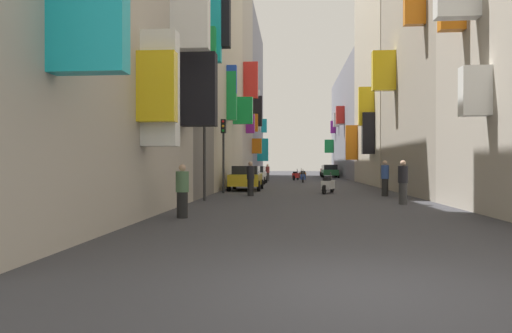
{
  "coord_description": "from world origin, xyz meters",
  "views": [
    {
      "loc": [
        -0.89,
        -5.64,
        1.56
      ],
      "look_at": [
        -3.55,
        28.33,
        1.4
      ],
      "focal_mm": 31.41,
      "sensor_mm": 36.0,
      "label": 1
    }
  ],
  "objects_px": {
    "parked_car_red": "(328,170)",
    "pedestrian_crossing": "(385,178)",
    "pedestrian_near_left": "(182,191)",
    "traffic_light_near_corner": "(204,135)",
    "pedestrian_far_away": "(267,173)",
    "parked_car_green": "(330,171)",
    "scooter_orange": "(303,174)",
    "traffic_light_far_corner": "(223,143)",
    "scooter_white": "(328,185)",
    "parked_car_yellow": "(246,177)",
    "scooter_red": "(296,175)",
    "pedestrian_mid_street": "(251,179)",
    "pedestrian_near_right": "(403,182)",
    "parked_car_white": "(255,174)",
    "scooter_blue": "(303,177)"
  },
  "relations": [
    {
      "from": "parked_car_green",
      "to": "traffic_light_far_corner",
      "type": "xyz_separation_m",
      "value": [
        -8.24,
        -29.19,
        1.96
      ]
    },
    {
      "from": "traffic_light_near_corner",
      "to": "pedestrian_far_away",
      "type": "bearing_deg",
      "value": 86.22
    },
    {
      "from": "pedestrian_near_right",
      "to": "pedestrian_crossing",
      "type": "bearing_deg",
      "value": 86.87
    },
    {
      "from": "parked_car_yellow",
      "to": "traffic_light_far_corner",
      "type": "height_order",
      "value": "traffic_light_far_corner"
    },
    {
      "from": "scooter_blue",
      "to": "pedestrian_near_left",
      "type": "relative_size",
      "value": 1.21
    },
    {
      "from": "parked_car_yellow",
      "to": "scooter_red",
      "type": "distance_m",
      "value": 17.69
    },
    {
      "from": "parked_car_red",
      "to": "parked_car_white",
      "type": "bearing_deg",
      "value": -108.63
    },
    {
      "from": "parked_car_red",
      "to": "pedestrian_far_away",
      "type": "height_order",
      "value": "pedestrian_far_away"
    },
    {
      "from": "scooter_white",
      "to": "pedestrian_mid_street",
      "type": "relative_size",
      "value": 1.12
    },
    {
      "from": "pedestrian_crossing",
      "to": "pedestrian_mid_street",
      "type": "distance_m",
      "value": 6.62
    },
    {
      "from": "scooter_red",
      "to": "scooter_blue",
      "type": "bearing_deg",
      "value": -83.85
    },
    {
      "from": "pedestrian_crossing",
      "to": "parked_car_green",
      "type": "bearing_deg",
      "value": 90.07
    },
    {
      "from": "parked_car_green",
      "to": "pedestrian_far_away",
      "type": "bearing_deg",
      "value": -120.8
    },
    {
      "from": "pedestrian_near_left",
      "to": "pedestrian_near_right",
      "type": "xyz_separation_m",
      "value": [
        7.51,
        5.07,
        0.09
      ]
    },
    {
      "from": "parked_car_green",
      "to": "scooter_red",
      "type": "relative_size",
      "value": 2.05
    },
    {
      "from": "parked_car_yellow",
      "to": "pedestrian_far_away",
      "type": "height_order",
      "value": "pedestrian_far_away"
    },
    {
      "from": "parked_car_yellow",
      "to": "traffic_light_near_corner",
      "type": "height_order",
      "value": "traffic_light_near_corner"
    },
    {
      "from": "parked_car_white",
      "to": "traffic_light_far_corner",
      "type": "distance_m",
      "value": 12.31
    },
    {
      "from": "parked_car_red",
      "to": "pedestrian_near_left",
      "type": "distance_m",
      "value": 46.99
    },
    {
      "from": "pedestrian_near_left",
      "to": "traffic_light_near_corner",
      "type": "distance_m",
      "value": 6.57
    },
    {
      "from": "parked_car_red",
      "to": "pedestrian_near_right",
      "type": "relative_size",
      "value": 2.34
    },
    {
      "from": "scooter_white",
      "to": "pedestrian_crossing",
      "type": "xyz_separation_m",
      "value": [
        2.62,
        -1.86,
        0.41
      ]
    },
    {
      "from": "parked_car_red",
      "to": "pedestrian_crossing",
      "type": "distance_m",
      "value": 36.67
    },
    {
      "from": "parked_car_green",
      "to": "pedestrian_far_away",
      "type": "relative_size",
      "value": 2.5
    },
    {
      "from": "scooter_white",
      "to": "traffic_light_far_corner",
      "type": "bearing_deg",
      "value": -178.24
    },
    {
      "from": "pedestrian_far_away",
      "to": "parked_car_white",
      "type": "bearing_deg",
      "value": -97.2
    },
    {
      "from": "pedestrian_near_left",
      "to": "pedestrian_mid_street",
      "type": "bearing_deg",
      "value": 82.96
    },
    {
      "from": "parked_car_white",
      "to": "pedestrian_near_left",
      "type": "distance_m",
      "value": 23.44
    },
    {
      "from": "parked_car_green",
      "to": "pedestrian_near_right",
      "type": "height_order",
      "value": "pedestrian_near_right"
    },
    {
      "from": "parked_car_white",
      "to": "pedestrian_crossing",
      "type": "relative_size",
      "value": 2.54
    },
    {
      "from": "scooter_orange",
      "to": "traffic_light_near_corner",
      "type": "distance_m",
      "value": 30.55
    },
    {
      "from": "parked_car_white",
      "to": "scooter_white",
      "type": "xyz_separation_m",
      "value": [
        4.91,
        -11.95,
        -0.29
      ]
    },
    {
      "from": "scooter_blue",
      "to": "scooter_orange",
      "type": "height_order",
      "value": "same"
    },
    {
      "from": "scooter_red",
      "to": "scooter_orange",
      "type": "bearing_deg",
      "value": 80.05
    },
    {
      "from": "pedestrian_far_away",
      "to": "traffic_light_near_corner",
      "type": "relative_size",
      "value": 0.38
    },
    {
      "from": "scooter_white",
      "to": "pedestrian_mid_street",
      "type": "distance_m",
      "value": 4.57
    },
    {
      "from": "pedestrian_near_left",
      "to": "traffic_light_far_corner",
      "type": "xyz_separation_m",
      "value": [
        -0.52,
        11.32,
        1.98
      ]
    },
    {
      "from": "parked_car_yellow",
      "to": "pedestrian_near_left",
      "type": "distance_m",
      "value": 14.37
    },
    {
      "from": "scooter_orange",
      "to": "traffic_light_near_corner",
      "type": "relative_size",
      "value": 0.44
    },
    {
      "from": "scooter_white",
      "to": "pedestrian_mid_street",
      "type": "bearing_deg",
      "value": -151.31
    },
    {
      "from": "pedestrian_near_right",
      "to": "traffic_light_near_corner",
      "type": "bearing_deg",
      "value": 171.88
    },
    {
      "from": "scooter_orange",
      "to": "scooter_blue",
      "type": "bearing_deg",
      "value": -91.35
    },
    {
      "from": "scooter_white",
      "to": "pedestrian_near_right",
      "type": "xyz_separation_m",
      "value": [
        2.37,
        -6.43,
        0.4
      ]
    },
    {
      "from": "parked_car_white",
      "to": "scooter_red",
      "type": "relative_size",
      "value": 2.31
    },
    {
      "from": "pedestrian_crossing",
      "to": "pedestrian_near_right",
      "type": "height_order",
      "value": "pedestrian_crossing"
    },
    {
      "from": "pedestrian_mid_street",
      "to": "traffic_light_near_corner",
      "type": "xyz_separation_m",
      "value": [
        -1.71,
        -3.09,
        1.96
      ]
    },
    {
      "from": "scooter_red",
      "to": "pedestrian_near_left",
      "type": "xyz_separation_m",
      "value": [
        -3.63,
        -31.76,
        0.31
      ]
    },
    {
      "from": "traffic_light_near_corner",
      "to": "pedestrian_near_left",
      "type": "bearing_deg",
      "value": -84.81
    },
    {
      "from": "parked_car_green",
      "to": "scooter_orange",
      "type": "xyz_separation_m",
      "value": [
        -3.31,
        -4.24,
        -0.33
      ]
    },
    {
      "from": "parked_car_yellow",
      "to": "pedestrian_mid_street",
      "type": "bearing_deg",
      "value": -81.78
    }
  ]
}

